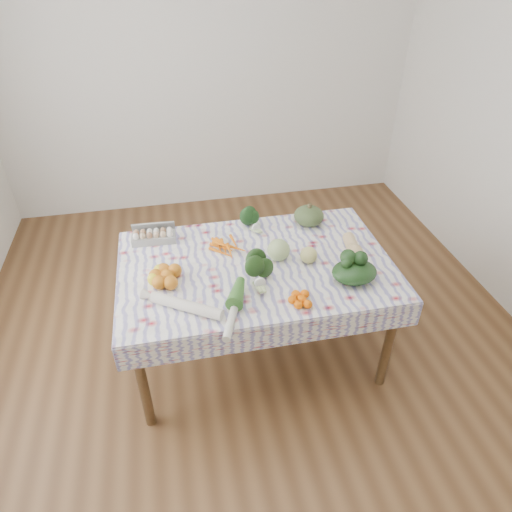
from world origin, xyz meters
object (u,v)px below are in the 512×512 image
(kabocha_squash, at_px, (309,216))
(butternut_squash, at_px, (352,245))
(egg_carton, at_px, (154,237))
(dining_table, at_px, (256,274))
(cabbage, at_px, (279,250))
(grapefruit, at_px, (309,255))

(kabocha_squash, distance_m, butternut_squash, 0.41)
(egg_carton, bearing_deg, dining_table, -28.99)
(kabocha_squash, distance_m, cabbage, 0.47)
(cabbage, xyz_separation_m, grapefruit, (0.17, -0.07, -0.02))
(cabbage, distance_m, grapefruit, 0.19)
(dining_table, bearing_deg, kabocha_squash, 39.97)
(dining_table, distance_m, grapefruit, 0.35)
(grapefruit, bearing_deg, egg_carton, 155.53)
(cabbage, height_order, grapefruit, cabbage)
(dining_table, relative_size, egg_carton, 5.72)
(grapefruit, bearing_deg, dining_table, 171.35)
(butternut_squash, bearing_deg, kabocha_squash, 123.26)
(egg_carton, xyz_separation_m, butternut_squash, (1.22, -0.37, 0.01))
(kabocha_squash, relative_size, butternut_squash, 0.92)
(butternut_squash, distance_m, grapefruit, 0.30)
(butternut_squash, xyz_separation_m, grapefruit, (-0.30, -0.05, 0.00))
(egg_carton, distance_m, cabbage, 0.83)
(cabbage, height_order, butternut_squash, cabbage)
(egg_carton, height_order, cabbage, cabbage)
(dining_table, relative_size, cabbage, 11.53)
(dining_table, height_order, grapefruit, grapefruit)
(egg_carton, distance_m, grapefruit, 1.01)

